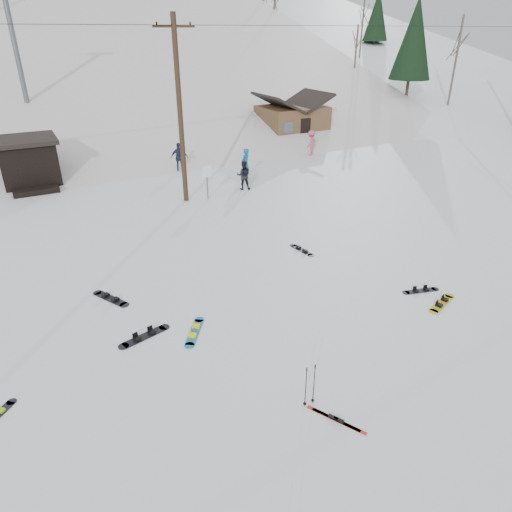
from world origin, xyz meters
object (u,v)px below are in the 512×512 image
hero_snowboard (195,332)px  hero_skis (336,419)px  cabin (292,122)px  utility_pole (180,110)px

hero_snowboard → hero_skis: (1.66, -4.85, -0.01)m
cabin → hero_snowboard: 27.41m
utility_pole → hero_snowboard: (-4.01, -11.44, -4.65)m
cabin → hero_skis: 30.47m
hero_snowboard → hero_skis: size_ratio=1.00×
hero_snowboard → hero_skis: hero_snowboard is taller
utility_pole → hero_skis: (-2.35, -16.29, -4.66)m
utility_pole → hero_skis: 17.10m
cabin → hero_snowboard: cabin is taller
hero_snowboard → hero_skis: bearing=-126.7°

